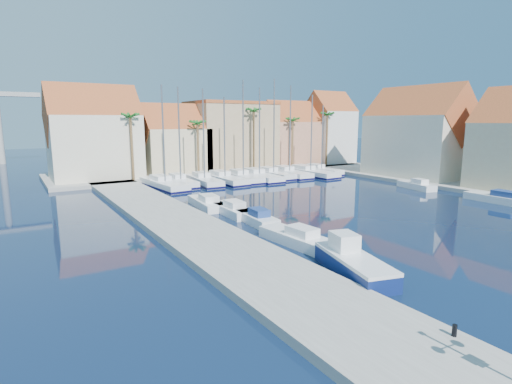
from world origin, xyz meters
TOP-DOWN VIEW (x-y plane):
  - ground at (0.00, 0.00)m, footprint 260.00×260.00m
  - quay_west at (-9.00, 13.50)m, footprint 6.00×77.00m
  - shore_north at (10.00, 48.00)m, footprint 54.00×16.00m
  - shore_east at (32.00, 15.00)m, footprint 12.00×60.00m
  - bollard at (-6.60, -6.58)m, footprint 0.19×0.19m
  - fishing_boat at (-4.35, 1.10)m, footprint 3.60×6.50m
  - motorboat_west_0 at (-3.65, 7.28)m, footprint 2.48×6.43m
  - motorboat_west_1 at (-3.01, 13.80)m, footprint 2.19×5.60m
  - motorboat_west_2 at (-3.17, 17.97)m, footprint 2.21×6.22m
  - motorboat_west_3 at (-3.90, 21.98)m, footprint 2.77×6.77m
  - motorboat_east_0 at (24.00, 7.43)m, footprint 2.30×6.74m
  - motorboat_east_1 at (23.98, 17.74)m, footprint 2.79×5.68m
  - sailboat_0 at (-3.75, 35.86)m, footprint 3.56×10.67m
  - sailboat_1 at (-1.27, 36.51)m, footprint 2.43×8.48m
  - sailboat_2 at (2.06, 36.06)m, footprint 3.32×9.87m
  - sailboat_3 at (5.14, 36.01)m, footprint 3.02×10.56m
  - sailboat_4 at (8.19, 35.95)m, footprint 3.10×9.92m
  - sailboat_5 at (10.84, 35.83)m, footprint 3.27×11.01m
  - sailboat_6 at (13.78, 36.36)m, footprint 2.85×9.59m
  - sailboat_7 at (16.74, 36.23)m, footprint 3.16×10.52m
  - sailboat_8 at (20.16, 35.35)m, footprint 3.57×11.94m
  - sailboat_9 at (23.10, 35.95)m, footprint 3.02×9.17m
  - building_0 at (-10.00, 47.00)m, footprint 12.30×9.00m
  - building_1 at (2.00, 47.00)m, footprint 10.30×8.00m
  - building_2 at (13.00, 48.00)m, footprint 14.20×10.20m
  - building_3 at (25.00, 47.00)m, footprint 10.30×8.00m
  - building_4 at (34.00, 46.00)m, footprint 8.30×8.00m
  - building_6 at (32.00, 24.00)m, footprint 9.00×14.30m
  - palm_0 at (-6.00, 42.00)m, footprint 2.60×2.60m
  - palm_1 at (4.00, 42.00)m, footprint 2.60×2.60m
  - palm_2 at (14.00, 42.00)m, footprint 2.60×2.60m
  - palm_3 at (22.00, 42.00)m, footprint 2.60×2.60m
  - palm_4 at (30.00, 42.00)m, footprint 2.60×2.60m

SIDE VIEW (x-z plane):
  - ground at x=0.00m, z-range 0.00..0.00m
  - quay_west at x=-9.00m, z-range 0.00..0.50m
  - shore_north at x=10.00m, z-range 0.00..0.50m
  - shore_east at x=32.00m, z-range 0.00..0.50m
  - motorboat_west_1 at x=-3.01m, z-range -0.19..1.21m
  - motorboat_west_2 at x=-3.17m, z-range -0.19..1.21m
  - motorboat_west_3 at x=-3.90m, z-range -0.19..1.21m
  - motorboat_west_0 at x=-3.65m, z-range -0.19..1.21m
  - motorboat_east_0 at x=24.00m, z-range -0.19..1.21m
  - motorboat_east_1 at x=23.98m, z-range -0.19..1.21m
  - sailboat_8 at x=20.16m, z-range -5.79..6.92m
  - sailboat_3 at x=5.14m, z-range -5.43..6.57m
  - sailboat_9 at x=23.10m, z-range -5.00..6.17m
  - sailboat_5 at x=10.84m, z-range -6.15..7.32m
  - sailboat_0 at x=-3.75m, z-range -6.03..7.20m
  - sailboat_2 at x=2.06m, z-range -5.90..7.09m
  - sailboat_7 at x=16.74m, z-range -6.44..7.63m
  - sailboat_4 at x=8.19m, z-range -6.58..7.81m
  - sailboat_1 at x=-1.27m, z-range -5.94..7.20m
  - sailboat_6 at x=13.78m, z-range -6.81..8.07m
  - fishing_boat at x=-4.35m, z-range -0.36..1.80m
  - bollard at x=-6.60m, z-range 0.50..0.98m
  - building_1 at x=2.00m, z-range -0.20..10.80m
  - building_3 at x=25.00m, z-range -0.14..11.86m
  - building_2 at x=13.00m, z-range 0.51..12.01m
  - building_6 at x=32.00m, z-range -0.23..13.27m
  - building_0 at x=-10.00m, z-range -0.23..13.27m
  - building_4 at x=34.00m, z-range -0.03..13.97m
  - palm_1 at x=4.00m, z-range 3.56..12.71m
  - palm_3 at x=22.00m, z-range 3.78..13.43m
  - palm_0 at x=-6.00m, z-range 4.00..14.15m
  - palm_4 at x=30.00m, z-range 4.22..14.87m
  - palm_2 at x=14.00m, z-range 4.44..15.59m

